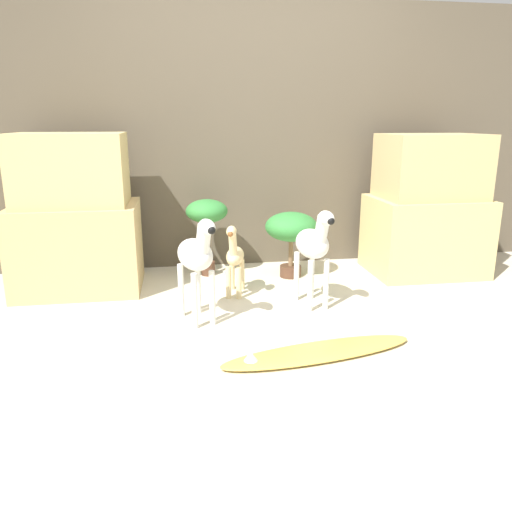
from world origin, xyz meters
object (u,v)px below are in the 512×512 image
at_px(zebra_right, 314,245).
at_px(giraffe_figurine, 235,257).
at_px(potted_palm_front, 207,215).
at_px(zebra_left, 197,256).
at_px(surfboard, 317,352).
at_px(potted_palm_back, 291,230).

bearing_deg(zebra_right, giraffe_figurine, 149.21).
bearing_deg(potted_palm_front, giraffe_figurine, -73.08).
bearing_deg(zebra_left, giraffe_figurine, 57.92).
xyz_separation_m(zebra_left, potted_palm_front, (0.13, 0.99, 0.07)).
height_order(zebra_right, giraffe_figurine, zebra_right).
relative_size(giraffe_figurine, surfboard, 0.48).
distance_m(zebra_left, potted_palm_back, 1.15).
distance_m(zebra_left, giraffe_figurine, 0.56).
xyz_separation_m(potted_palm_back, surfboard, (-0.17, -1.42, -0.37)).
bearing_deg(giraffe_figurine, zebra_right, -30.79).
height_order(giraffe_figurine, potted_palm_back, giraffe_figurine).
xyz_separation_m(zebra_right, giraffe_figurine, (-0.50, 0.30, -0.14)).
xyz_separation_m(potted_palm_front, surfboard, (0.49, -1.57, -0.48)).
relative_size(zebra_right, zebra_left, 1.00).
relative_size(potted_palm_front, surfboard, 0.55).
bearing_deg(zebra_right, potted_palm_front, 128.60).
xyz_separation_m(zebra_left, surfboard, (0.62, -0.58, -0.41)).
xyz_separation_m(giraffe_figurine, potted_palm_front, (-0.16, 0.53, 0.21)).
xyz_separation_m(zebra_right, potted_palm_front, (-0.66, 0.83, 0.07)).
height_order(potted_palm_back, surfboard, potted_palm_back).
bearing_deg(giraffe_figurine, potted_palm_back, 37.08).
distance_m(zebra_right, potted_palm_front, 1.06).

